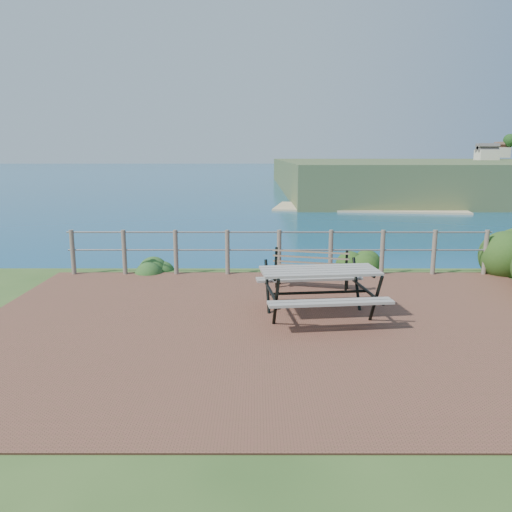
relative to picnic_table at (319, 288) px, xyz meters
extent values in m
cube|color=brown|center=(-0.53, -0.36, -0.51)|extent=(10.00, 7.00, 0.12)
plane|color=#14707C|center=(-0.53, 199.64, -0.51)|extent=(1200.00, 1200.00, 0.00)
cylinder|color=#6B5B4C|center=(-5.13, 2.99, 0.01)|extent=(0.10, 0.10, 1.00)
cylinder|color=#6B5B4C|center=(-3.98, 2.99, 0.01)|extent=(0.10, 0.10, 1.00)
cylinder|color=#6B5B4C|center=(-2.83, 2.99, 0.01)|extent=(0.10, 0.10, 1.00)
cylinder|color=#6B5B4C|center=(-1.68, 2.99, 0.01)|extent=(0.10, 0.10, 1.00)
cylinder|color=#6B5B4C|center=(-0.53, 2.99, 0.01)|extent=(0.10, 0.10, 1.00)
cylinder|color=#6B5B4C|center=(0.62, 2.99, 0.01)|extent=(0.10, 0.10, 1.00)
cylinder|color=#6B5B4C|center=(1.77, 2.99, 0.01)|extent=(0.10, 0.10, 1.00)
cylinder|color=#6B5B4C|center=(2.92, 2.99, 0.01)|extent=(0.10, 0.10, 1.00)
cylinder|color=#6B5B4C|center=(4.07, 2.99, 0.01)|extent=(0.10, 0.10, 1.00)
cylinder|color=slate|center=(-0.53, 2.99, 0.46)|extent=(9.40, 0.04, 0.04)
cylinder|color=slate|center=(-0.53, 2.99, 0.06)|extent=(9.40, 0.04, 0.04)
cube|color=gray|center=(0.00, 0.00, 0.29)|extent=(1.97, 0.99, 0.04)
cube|color=gray|center=(0.00, 0.00, -0.03)|extent=(1.92, 0.49, 0.04)
cube|color=gray|center=(0.00, 0.00, -0.03)|extent=(1.92, 0.49, 0.04)
cylinder|color=black|center=(0.00, 0.00, -0.08)|extent=(1.63, 0.23, 0.05)
cube|color=brown|center=(0.08, 1.80, -0.08)|extent=(1.54, 0.74, 0.03)
cube|color=brown|center=(0.08, 1.80, 0.18)|extent=(1.47, 0.48, 0.34)
cube|color=black|center=(0.08, 1.80, -0.29)|extent=(0.06, 0.07, 0.41)
cube|color=black|center=(0.08, 1.80, -0.29)|extent=(0.06, 0.07, 0.41)
cube|color=black|center=(0.08, 1.80, -0.29)|extent=(0.06, 0.07, 0.41)
cube|color=black|center=(0.08, 1.80, -0.29)|extent=(0.06, 0.07, 0.41)
ellipsoid|color=#204615|center=(4.82, 3.33, -0.51)|extent=(1.22, 1.22, 1.74)
ellipsoid|color=#1F5221|center=(-3.39, 3.34, -0.51)|extent=(0.72, 0.72, 0.44)
ellipsoid|color=#204615|center=(1.49, 3.93, -0.51)|extent=(0.84, 0.84, 0.60)
camera|label=1|loc=(-1.03, -7.90, 2.15)|focal=35.00mm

